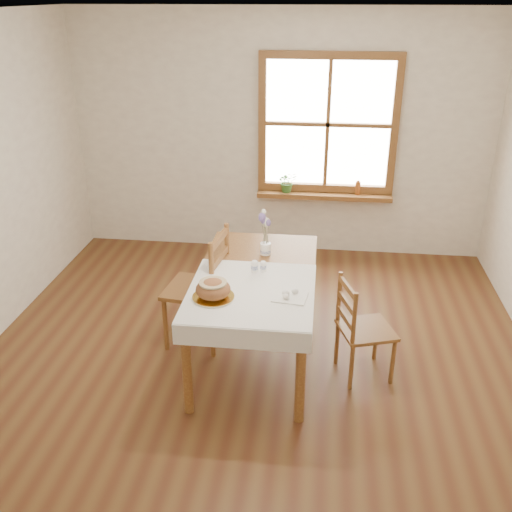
% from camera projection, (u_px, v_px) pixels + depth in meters
% --- Properties ---
extents(ground, '(5.00, 5.00, 0.00)m').
position_uv_depth(ground, '(251.00, 377.00, 4.42)').
color(ground, brown).
rests_on(ground, ground).
extents(room_walls, '(4.60, 5.10, 2.65)m').
position_uv_depth(room_walls, '(251.00, 163.00, 3.70)').
color(room_walls, white).
rests_on(room_walls, ground).
extents(window, '(1.46, 0.08, 1.46)m').
position_uv_depth(window, '(328.00, 124.00, 5.98)').
color(window, olive).
rests_on(window, ground).
extents(window_sill, '(1.46, 0.20, 0.05)m').
position_uv_depth(window_sill, '(324.00, 195.00, 6.24)').
color(window_sill, olive).
rests_on(window_sill, ground).
extents(dining_table, '(0.90, 1.60, 0.75)m').
position_uv_depth(dining_table, '(256.00, 283.00, 4.41)').
color(dining_table, olive).
rests_on(dining_table, ground).
extents(table_linen, '(0.91, 0.99, 0.01)m').
position_uv_depth(table_linen, '(251.00, 292.00, 4.10)').
color(table_linen, white).
rests_on(table_linen, dining_table).
extents(chair_left, '(0.55, 0.53, 1.01)m').
position_uv_depth(chair_left, '(196.00, 287.00, 4.69)').
color(chair_left, olive).
rests_on(chair_left, ground).
extents(chair_right, '(0.50, 0.49, 0.82)m').
position_uv_depth(chair_right, '(366.00, 328.00, 4.30)').
color(chair_right, olive).
rests_on(chair_right, ground).
extents(bread_plate, '(0.32, 0.32, 0.02)m').
position_uv_depth(bread_plate, '(213.00, 297.00, 4.00)').
color(bread_plate, white).
rests_on(bread_plate, table_linen).
extents(bread_loaf, '(0.25, 0.25, 0.14)m').
position_uv_depth(bread_loaf, '(213.00, 288.00, 3.97)').
color(bread_loaf, '#915B33').
rests_on(bread_loaf, bread_plate).
extents(egg_napkin, '(0.26, 0.23, 0.01)m').
position_uv_depth(egg_napkin, '(290.00, 297.00, 4.01)').
color(egg_napkin, white).
rests_on(egg_napkin, table_linen).
extents(eggs, '(0.20, 0.18, 0.04)m').
position_uv_depth(eggs, '(290.00, 294.00, 4.00)').
color(eggs, white).
rests_on(eggs, egg_napkin).
extents(salt_shaker, '(0.07, 0.07, 0.10)m').
position_uv_depth(salt_shaker, '(254.00, 266.00, 4.35)').
color(salt_shaker, white).
rests_on(salt_shaker, table_linen).
extents(pepper_shaker, '(0.05, 0.05, 0.09)m').
position_uv_depth(pepper_shaker, '(263.00, 266.00, 4.37)').
color(pepper_shaker, white).
rests_on(pepper_shaker, table_linen).
extents(flower_vase, '(0.10, 0.10, 0.10)m').
position_uv_depth(flower_vase, '(265.00, 250.00, 4.66)').
color(flower_vase, white).
rests_on(flower_vase, dining_table).
extents(lavender_bouquet, '(0.16, 0.16, 0.29)m').
position_uv_depth(lavender_bouquet, '(266.00, 228.00, 4.58)').
color(lavender_bouquet, '#64508E').
rests_on(lavender_bouquet, flower_vase).
extents(potted_plant, '(0.27, 0.28, 0.18)m').
position_uv_depth(potted_plant, '(287.00, 184.00, 6.23)').
color(potted_plant, '#386A2A').
rests_on(potted_plant, window_sill).
extents(amber_bottle, '(0.07, 0.07, 0.16)m').
position_uv_depth(amber_bottle, '(358.00, 187.00, 6.15)').
color(amber_bottle, '#9B4D1C').
rests_on(amber_bottle, window_sill).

